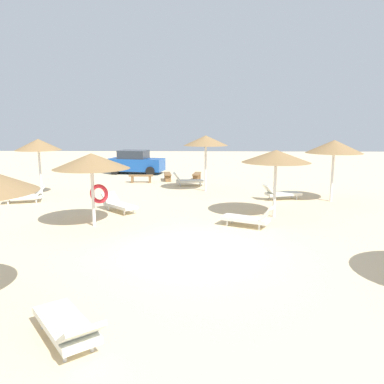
{
  "coord_description": "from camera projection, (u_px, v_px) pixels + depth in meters",
  "views": [
    {
      "loc": [
        0.35,
        -10.52,
        3.65
      ],
      "look_at": [
        0.0,
        3.0,
        1.2
      ],
      "focal_mm": 35.47,
      "sensor_mm": 36.0,
      "label": 1
    }
  ],
  "objects": [
    {
      "name": "bench_0",
      "position": [
        168.0,
        175.0,
        24.52
      ],
      "size": [
        0.62,
        1.54,
        0.49
      ],
      "color": "brown",
      "rests_on": "ground"
    },
    {
      "name": "parasol_7",
      "position": [
        206.0,
        141.0,
        20.33
      ],
      "size": [
        2.4,
        2.4,
        3.02
      ],
      "color": "silver",
      "rests_on": "ground"
    },
    {
      "name": "lounger_5",
      "position": [
        249.0,
        218.0,
        13.51
      ],
      "size": [
        1.93,
        1.41,
        0.81
      ],
      "color": "silver",
      "rests_on": "ground"
    },
    {
      "name": "ground_plane",
      "position": [
        189.0,
        251.0,
        11.01
      ],
      "size": [
        80.0,
        80.0,
        0.0
      ],
      "primitive_type": "plane",
      "color": "beige"
    },
    {
      "name": "lounger_4",
      "position": [
        26.0,
        196.0,
        17.67
      ],
      "size": [
        1.97,
        1.21,
        0.77
      ],
      "color": "silver",
      "rests_on": "ground"
    },
    {
      "name": "parasol_2",
      "position": [
        92.0,
        162.0,
        13.3
      ],
      "size": [
        2.68,
        2.68,
        2.63
      ],
      "color": "silver",
      "rests_on": "ground"
    },
    {
      "name": "lounger_1",
      "position": [
        281.0,
        193.0,
        18.38
      ],
      "size": [
        1.96,
        1.1,
        0.79
      ],
      "color": "silver",
      "rests_on": "ground"
    },
    {
      "name": "lounger_2",
      "position": [
        119.0,
        204.0,
        15.9
      ],
      "size": [
        1.79,
        1.79,
        0.72
      ],
      "color": "silver",
      "rests_on": "ground"
    },
    {
      "name": "lounger_6",
      "position": [
        68.0,
        326.0,
        6.34
      ],
      "size": [
        1.67,
        1.88,
        0.7
      ],
      "color": "silver",
      "rests_on": "ground"
    },
    {
      "name": "parked_car",
      "position": [
        136.0,
        162.0,
        27.93
      ],
      "size": [
        4.24,
        2.54,
        1.72
      ],
      "color": "#194C9E",
      "rests_on": "ground"
    },
    {
      "name": "bench_1",
      "position": [
        197.0,
        175.0,
        24.49
      ],
      "size": [
        0.58,
        1.54,
        0.49
      ],
      "color": "brown",
      "rests_on": "ground"
    },
    {
      "name": "lounger_7",
      "position": [
        188.0,
        180.0,
        22.53
      ],
      "size": [
        1.9,
        0.81,
        0.81
      ],
      "color": "silver",
      "rests_on": "ground"
    },
    {
      "name": "parasol_1",
      "position": [
        334.0,
        147.0,
        17.6
      ],
      "size": [
        2.62,
        2.62,
        2.9
      ],
      "color": "silver",
      "rests_on": "ground"
    },
    {
      "name": "parasol_4",
      "position": [
        38.0,
        145.0,
        18.92
      ],
      "size": [
        2.26,
        2.26,
        2.9
      ],
      "color": "silver",
      "rests_on": "ground"
    },
    {
      "name": "bench_2",
      "position": [
        141.0,
        177.0,
        23.67
      ],
      "size": [
        1.51,
        0.45,
        0.49
      ],
      "color": "brown",
      "rests_on": "ground"
    },
    {
      "name": "parasol_5",
      "position": [
        276.0,
        156.0,
        14.63
      ],
      "size": [
        2.67,
        2.67,
        2.65
      ],
      "color": "silver",
      "rests_on": "ground"
    }
  ]
}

